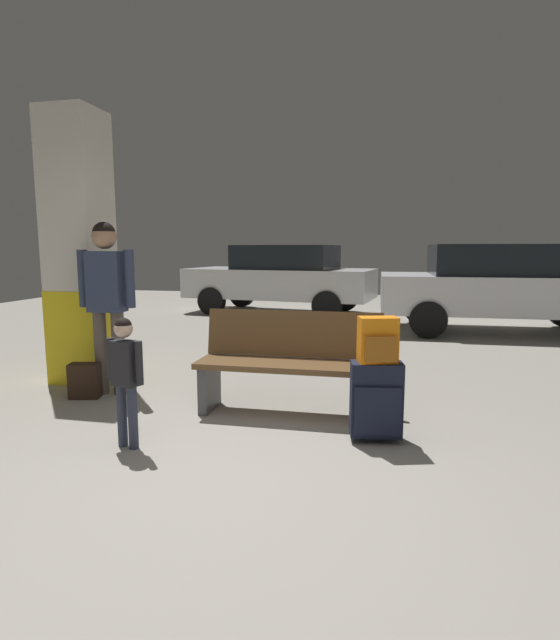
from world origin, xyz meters
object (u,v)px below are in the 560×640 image
Objects in this scene: parked_car_near at (501,286)px; child at (125,369)px; suitcase at (376,400)px; backpack_dark_floor at (85,381)px; structural_pillar at (80,250)px; backpack_bright at (378,341)px; bench at (290,363)px; adult at (107,290)px; parked_car_far at (282,277)px.

child is at bearing -121.97° from parked_car_near.
parked_car_near reaches higher than suitcase.
structural_pillar is at bearing 122.40° from backpack_dark_floor.
backpack_dark_floor is at bearing 169.55° from backpack_bright.
structural_pillar is at bearing 166.02° from bench.
bench is 4.72× the size of backpack_dark_floor.
parked_car_near is (4.56, 4.76, -0.24)m from adult.
parked_car_near is (1.95, 5.45, 0.48)m from suitcase.
backpack_bright is 7.54m from parked_car_far.
child reaches higher than backpack_dark_floor.
adult is at bearing 165.28° from backpack_bright.
parked_car_near and parked_car_far have the same top height.
suitcase is (0.76, -0.52, -0.12)m from bench.
suitcase is 1.85m from child.
bench is at bearing 45.81° from child.
bench is 2.04m from backpack_dark_floor.
adult reaches higher than backpack_dark_floor.
structural_pillar reaches higher than parked_car_near.
structural_pillar is 3.43m from backpack_bright.
parked_car_far reaches higher than child.
parked_car_near reaches higher than bench.
structural_pillar is at bearing 160.53° from suitcase.
adult is at bearing 174.91° from bench.
bench is 0.37× the size of parked_car_far.
backpack_bright is 1.00× the size of backpack_dark_floor.
structural_pillar is 0.80m from adult.
backpack_bright is 0.20× the size of adult.
child is 0.57× the size of adult.
structural_pillar is 3.54m from suitcase.
parked_car_far reaches higher than bench.
backpack_dark_floor is 0.08× the size of parked_car_near.
structural_pillar is 2.67m from bench.
child reaches higher than bench.
structural_pillar is at bearing 142.21° from adult.
parked_car_near reaches higher than child.
backpack_dark_floor is 6.72m from parked_car_far.
parked_car_far is at bearing 86.95° from adult.
structural_pillar is 8.43× the size of backpack_dark_floor.
adult reaches higher than suitcase.
backpack_bright is 0.36× the size of child.
backpack_dark_floor is (-1.03, 1.02, -0.42)m from child.
backpack_bright is 2.71m from adult.
backpack_bright is (0.76, -0.52, 0.33)m from bench.
suitcase is at bearing -109.73° from parked_car_near.
backpack_dark_floor is (-2.79, 0.51, -0.15)m from suitcase.
backpack_bright is (0.00, -0.00, 0.45)m from suitcase.
parked_car_near is (4.74, 4.93, 0.64)m from backpack_dark_floor.
adult is at bearing 44.16° from backpack_dark_floor.
parked_car_far is (-0.50, 7.69, 0.22)m from child.
bench is 0.39× the size of parked_car_near.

